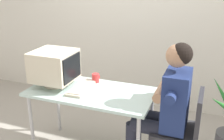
{
  "coord_description": "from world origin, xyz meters",
  "views": [
    {
      "loc": [
        1.09,
        -2.26,
        1.86
      ],
      "look_at": [
        0.22,
        0.0,
        0.99
      ],
      "focal_mm": 43.54,
      "sensor_mm": 36.0,
      "label": 1
    }
  ],
  "objects": [
    {
      "name": "desk",
      "position": [
        0.0,
        0.0,
        0.67
      ],
      "size": [
        1.26,
        0.64,
        0.74
      ],
      "color": "#B7B7BC",
      "rests_on": "ground_plane"
    },
    {
      "name": "person_seated",
      "position": [
        0.74,
        0.02,
        0.71
      ],
      "size": [
        0.68,
        0.56,
        1.3
      ],
      "color": "navy",
      "rests_on": "ground_plane"
    },
    {
      "name": "crt_monitor",
      "position": [
        -0.41,
        -0.01,
        0.95
      ],
      "size": [
        0.42,
        0.4,
        0.37
      ],
      "color": "beige",
      "rests_on": "desk"
    },
    {
      "name": "office_chair",
      "position": [
        0.92,
        0.02,
        0.5
      ],
      "size": [
        0.42,
        0.42,
        0.86
      ],
      "color": "#4C4C51",
      "rests_on": "ground_plane"
    },
    {
      "name": "desk_mug",
      "position": [
        -0.05,
        0.22,
        0.78
      ],
      "size": [
        0.08,
        0.09,
        0.1
      ],
      "color": "red",
      "rests_on": "desk"
    },
    {
      "name": "keyboard",
      "position": [
        -0.11,
        0.01,
        0.75
      ],
      "size": [
        0.18,
        0.46,
        0.03
      ],
      "color": "beige",
      "rests_on": "desk"
    },
    {
      "name": "wall_back",
      "position": [
        0.3,
        1.4,
        1.5
      ],
      "size": [
        8.0,
        0.1,
        3.0
      ],
      "primitive_type": "cube",
      "color": "silver",
      "rests_on": "ground_plane"
    }
  ]
}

